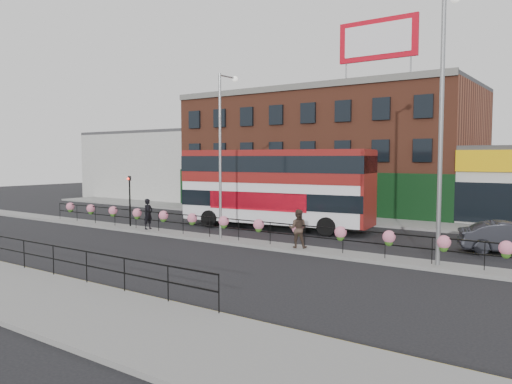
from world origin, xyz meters
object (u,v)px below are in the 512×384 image
Objects in this scene: double_decker_bus at (275,180)px; pedestrian_b at (298,229)px; pedestrian_a at (148,214)px; lamp_column_east at (444,100)px; car at (511,238)px; lamp_column_west at (223,141)px.

pedestrian_b is (5.02, -5.64, -1.98)m from double_decker_bus.
pedestrian_a is 10.65m from pedestrian_b.
lamp_column_east is at bearing -24.80° from double_decker_bus.
car is 0.43× the size of lamp_column_east.
pedestrian_b reaches higher than pedestrian_a.
double_decker_bus is 1.42× the size of lamp_column_west.
car is at bearing 68.20° from lamp_column_east.
lamp_column_east is at bearing -92.99° from pedestrian_a.
double_decker_bus is 13.77m from car.
pedestrian_a is (-19.20, -4.96, 0.33)m from car.
lamp_column_east reaches higher than pedestrian_b.
car is 9.96m from pedestrian_b.
lamp_column_east is (-1.93, -4.84, 6.07)m from car.
pedestrian_a is 18.19m from lamp_column_east.
pedestrian_b is at bearing -177.68° from lamp_column_east.
pedestrian_a is (-5.64, -5.50, -1.99)m from double_decker_bus.
double_decker_bus is 6.77× the size of pedestrian_a.
lamp_column_east is (11.63, -5.37, 3.76)m from double_decker_bus.
lamp_column_west is at bearing 89.75° from car.
car is 2.59× the size of pedestrian_a.
double_decker_bus is at bearing 67.52° from car.
car is at bearing -78.91° from pedestrian_a.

